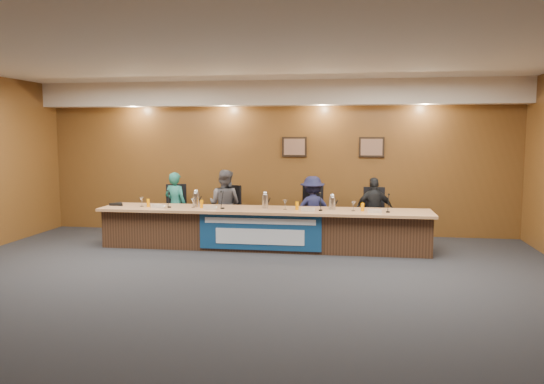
{
  "coord_description": "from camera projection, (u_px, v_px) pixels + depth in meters",
  "views": [
    {
      "loc": [
        1.61,
        -7.17,
        2.13
      ],
      "look_at": [
        0.11,
        2.72,
        1.02
      ],
      "focal_mm": 35.0,
      "sensor_mm": 36.0,
      "label": 1
    }
  ],
  "objects": [
    {
      "name": "carafe_mid",
      "position": [
        265.0,
        201.0,
        9.81
      ],
      "size": [
        0.12,
        0.12,
        0.26
      ],
      "primitive_type": "cylinder",
      "color": "silver",
      "rests_on": "dais_top"
    },
    {
      "name": "microphone_d",
      "position": [
        388.0,
        212.0,
        9.29
      ],
      "size": [
        0.07,
        0.07,
        0.02
      ],
      "primitive_type": "cylinder",
      "color": "black",
      "rests_on": "dais_top"
    },
    {
      "name": "banner_text_upper",
      "position": [
        260.0,
        221.0,
        9.4
      ],
      "size": [
        2.0,
        0.01,
        0.1
      ],
      "primitive_type": "cube",
      "color": "silver",
      "rests_on": "banner"
    },
    {
      "name": "panelist_b",
      "position": [
        225.0,
        205.0,
        10.67
      ],
      "size": [
        0.79,
        0.67,
        1.41
      ],
      "primitive_type": "imported",
      "rotation": [
        0.0,
        0.0,
        2.92
      ],
      "color": "#4D4C51",
      "rests_on": "floor"
    },
    {
      "name": "water_glass_c",
      "position": [
        285.0,
        205.0,
        9.63
      ],
      "size": [
        0.08,
        0.08,
        0.18
      ],
      "primitive_type": "cylinder",
      "color": "silver",
      "rests_on": "dais_top"
    },
    {
      "name": "juice_glass_a",
      "position": [
        148.0,
        203.0,
        10.0
      ],
      "size": [
        0.06,
        0.06,
        0.15
      ],
      "primitive_type": "cylinder",
      "color": "#F98D00",
      "rests_on": "dais_top"
    },
    {
      "name": "juice_glass_c",
      "position": [
        297.0,
        206.0,
        9.61
      ],
      "size": [
        0.06,
        0.06,
        0.15
      ],
      "primitive_type": "cylinder",
      "color": "#F98D00",
      "rests_on": "dais_top"
    },
    {
      "name": "wall_photo_left",
      "position": [
        294.0,
        147.0,
        11.16
      ],
      "size": [
        0.52,
        0.04,
        0.42
      ],
      "primitive_type": "cube",
      "color": "black",
      "rests_on": "wall_back"
    },
    {
      "name": "microphone_c",
      "position": [
        321.0,
        210.0,
        9.5
      ],
      "size": [
        0.07,
        0.07,
        0.02
      ],
      "primitive_type": "cylinder",
      "color": "black",
      "rests_on": "dais_top"
    },
    {
      "name": "nameplate_a",
      "position": [
        158.0,
        206.0,
        9.82
      ],
      "size": [
        0.24,
        0.08,
        0.1
      ],
      "primitive_type": "cube",
      "rotation": [
        0.31,
        0.0,
        0.0
      ],
      "color": "white",
      "rests_on": "dais_top"
    },
    {
      "name": "office_chair_d",
      "position": [
        374.0,
        218.0,
        10.35
      ],
      "size": [
        0.49,
        0.49,
        0.08
      ],
      "primitive_type": "cube",
      "rotation": [
        0.0,
        0.0,
        -0.02
      ],
      "color": "black",
      "rests_on": "floor"
    },
    {
      "name": "ceiling",
      "position": [
        234.0,
        54.0,
        7.17
      ],
      "size": [
        10.0,
        8.0,
        0.04
      ],
      "primitive_type": "cube",
      "color": "silver",
      "rests_on": "wall_back"
    },
    {
      "name": "banner_text_lower",
      "position": [
        260.0,
        237.0,
        9.43
      ],
      "size": [
        1.6,
        0.01,
        0.28
      ],
      "primitive_type": "cube",
      "color": "silver",
      "rests_on": "banner"
    },
    {
      "name": "carafe_left",
      "position": [
        196.0,
        200.0,
        9.99
      ],
      "size": [
        0.13,
        0.13,
        0.26
      ],
      "primitive_type": "cylinder",
      "color": "silver",
      "rests_on": "dais_top"
    },
    {
      "name": "speakerphone",
      "position": [
        118.0,
        204.0,
        10.2
      ],
      "size": [
        0.32,
        0.32,
        0.05
      ],
      "primitive_type": "cylinder",
      "color": "black",
      "rests_on": "dais_top"
    },
    {
      "name": "office_chair_a",
      "position": [
        177.0,
        214.0,
        10.94
      ],
      "size": [
        0.63,
        0.63,
        0.08
      ],
      "primitive_type": "cube",
      "rotation": [
        0.0,
        0.0,
        0.39
      ],
      "color": "black",
      "rests_on": "floor"
    },
    {
      "name": "juice_glass_d",
      "position": [
        363.0,
        207.0,
        9.44
      ],
      "size": [
        0.06,
        0.06,
        0.15
      ],
      "primitive_type": "cylinder",
      "color": "#F98D00",
      "rests_on": "dais_top"
    },
    {
      "name": "juice_glass_b",
      "position": [
        202.0,
        204.0,
        9.85
      ],
      "size": [
        0.06,
        0.06,
        0.15
      ],
      "primitive_type": "cylinder",
      "color": "#F98D00",
      "rests_on": "dais_top"
    },
    {
      "name": "dais_top",
      "position": [
        263.0,
        210.0,
        9.75
      ],
      "size": [
        6.1,
        0.95,
        0.05
      ],
      "primitive_type": "cube",
      "color": "#B57E51",
      "rests_on": "dais_body"
    },
    {
      "name": "panelist_d",
      "position": [
        374.0,
        211.0,
        10.23
      ],
      "size": [
        0.79,
        0.42,
        1.29
      ],
      "primitive_type": "imported",
      "rotation": [
        0.0,
        0.0,
        3.28
      ],
      "color": "black",
      "rests_on": "floor"
    },
    {
      "name": "water_glass_b",
      "position": [
        193.0,
        203.0,
        9.88
      ],
      "size": [
        0.08,
        0.08,
        0.18
      ],
      "primitive_type": "cylinder",
      "color": "silver",
      "rests_on": "dais_top"
    },
    {
      "name": "office_chair_c",
      "position": [
        313.0,
        217.0,
        10.52
      ],
      "size": [
        0.51,
        0.51,
        0.08
      ],
      "primitive_type": "cube",
      "rotation": [
        0.0,
        0.0,
        0.06
      ],
      "color": "black",
      "rests_on": "floor"
    },
    {
      "name": "nameplate_d",
      "position": [
        375.0,
        211.0,
        9.21
      ],
      "size": [
        0.24,
        0.08,
        0.1
      ],
      "primitive_type": "cube",
      "rotation": [
        0.31,
        0.0,
        0.0
      ],
      "color": "white",
      "rests_on": "dais_top"
    },
    {
      "name": "nameplate_c",
      "position": [
        308.0,
        209.0,
        9.38
      ],
      "size": [
        0.24,
        0.08,
        0.1
      ],
      "primitive_type": "cube",
      "rotation": [
        0.31,
        0.0,
        0.0
      ],
      "color": "white",
      "rests_on": "dais_top"
    },
    {
      "name": "panelist_c",
      "position": [
        312.0,
        209.0,
        10.41
      ],
      "size": [
        0.95,
        0.71,
        1.3
      ],
      "primitive_type": "imported",
      "rotation": [
        0.0,
        0.0,
        3.44
      ],
      "color": "#161836",
      "rests_on": "floor"
    },
    {
      "name": "panelist_a",
      "position": [
        176.0,
        205.0,
        10.82
      ],
      "size": [
        0.56,
        0.44,
        1.35
      ],
      "primitive_type": "imported",
      "rotation": [
        0.0,
        0.0,
        2.87
      ],
      "color": "#1C6255",
      "rests_on": "floor"
    },
    {
      "name": "water_glass_a",
      "position": [
        142.0,
        202.0,
        10.03
      ],
      "size": [
        0.08,
        0.08,
        0.18
      ],
      "primitive_type": "cylinder",
      "color": "silver",
      "rests_on": "dais_top"
    },
    {
      "name": "wall_photo_right",
      "position": [
        372.0,
        147.0,
        10.92
      ],
      "size": [
        0.52,
        0.04,
        0.42
      ],
      "primitive_type": "cube",
      "color": "black",
      "rests_on": "wall_back"
    },
    {
      "name": "soffit",
      "position": [
        274.0,
        93.0,
        10.88
      ],
      "size": [
        10.0,
        0.5,
        0.5
      ],
      "primitive_type": "cube",
      "color": "beige",
      "rests_on": "wall_back"
    },
    {
      "name": "office_chair_b",
      "position": [
        226.0,
        215.0,
        10.79
      ],
      "size": [
        0.64,
        0.64,
        0.08
      ],
      "primitive_type": "cube",
      "rotation": [
        0.0,
        0.0,
        -0.43
      ],
      "color": "black",
      "rests_on": "floor"
    },
    {
      "name": "microphone_a",
      "position": [
        169.0,
        207.0,
        9.91
      ],
      "size": [
        0.07,
        0.07,
        0.02
      ],
      "primitive_type": "cylinder",
      "color": "black",
      "rests_on": "dais_top"
    },
    {
      "name": "water_glass_d",
      "position": [
        353.0,
        206.0,
        9.44
      ],
      "size": [
        0.08,
        0.08,
        0.18
      ],
      "primitive_type": "cylinder",
      "color": "silver",
      "rests_on": "dais_top"
    },
    {
      "name": "banner",
      "position": [
        260.0,
        232.0,
        9.43
      ],
      "size": [
        2.2,
        0.02,
        0.65
      ],
      "primitive_type": "cube",
      "color": "navy",
      "rests_on": "dais_body"
    },
    {
      "name": "wall_back",
      "position": [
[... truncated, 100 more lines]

